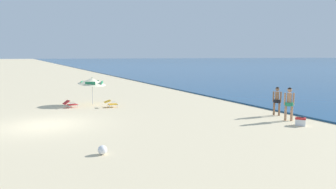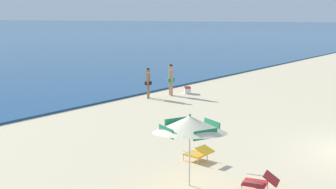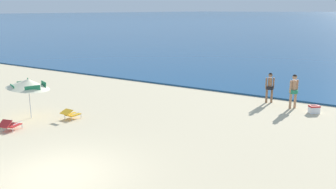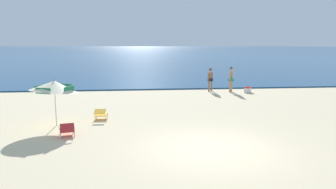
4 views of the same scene
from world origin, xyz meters
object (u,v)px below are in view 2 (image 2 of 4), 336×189
(beach_umbrella_striped_main, at_px, (190,124))
(cooler_box, at_px, (188,90))
(lounge_chair_under_umbrella, at_px, (199,153))
(lounge_chair_beside_umbrella, at_px, (261,182))
(person_standing_near_shore, at_px, (171,77))
(person_standing_beside, at_px, (148,81))

(beach_umbrella_striped_main, relative_size, cooler_box, 4.59)
(lounge_chair_under_umbrella, xyz_separation_m, lounge_chair_beside_umbrella, (-0.97, -2.54, -0.01))
(person_standing_near_shore, distance_m, cooler_box, 1.47)
(lounge_chair_beside_umbrella, xyz_separation_m, cooler_box, (10.56, 9.68, -0.07))
(beach_umbrella_striped_main, height_order, cooler_box, beach_umbrella_striped_main)
(person_standing_beside, bearing_deg, lounge_chair_under_umbrella, -131.35)
(lounge_chair_under_umbrella, height_order, cooler_box, lounge_chair_under_umbrella)
(person_standing_near_shore, bearing_deg, person_standing_beside, 159.78)
(lounge_chair_under_umbrella, distance_m, cooler_box, 11.96)
(cooler_box, bearing_deg, lounge_chair_beside_umbrella, -137.51)
(beach_umbrella_striped_main, xyz_separation_m, cooler_box, (11.36, 8.01, -1.48))
(lounge_chair_under_umbrella, height_order, lounge_chair_beside_umbrella, lounge_chair_beside_umbrella)
(person_standing_beside, bearing_deg, person_standing_near_shore, -20.22)
(lounge_chair_beside_umbrella, relative_size, person_standing_near_shore, 0.55)
(beach_umbrella_striped_main, height_order, person_standing_beside, beach_umbrella_striped_main)
(lounge_chair_under_umbrella, distance_m, person_standing_beside, 10.71)
(person_standing_near_shore, height_order, cooler_box, person_standing_near_shore)
(lounge_chair_under_umbrella, distance_m, lounge_chair_beside_umbrella, 2.72)
(beach_umbrella_striped_main, height_order, person_standing_near_shore, beach_umbrella_striped_main)
(lounge_chair_beside_umbrella, relative_size, cooler_box, 1.65)
(cooler_box, bearing_deg, beach_umbrella_striped_main, -144.82)
(person_standing_near_shore, relative_size, person_standing_beside, 1.07)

